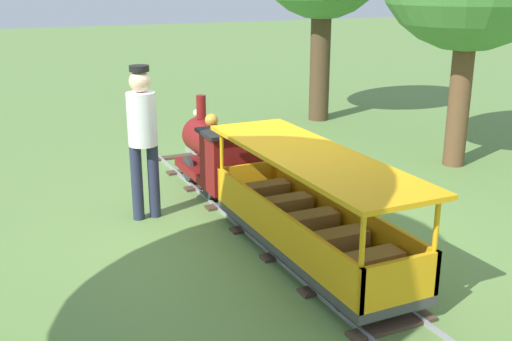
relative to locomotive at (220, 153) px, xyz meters
name	(u,v)px	position (x,y,z in m)	size (l,w,h in m)	color
ground_plane	(267,229)	(0.00, -1.27, -0.48)	(60.00, 60.00, 0.00)	#608442
track	(264,225)	(0.00, -1.21, -0.47)	(0.73, 6.40, 0.04)	gray
locomotive	(220,153)	(0.00, 0.00, 0.00)	(0.69, 1.44, 1.03)	maroon
passenger_car	(309,218)	(0.00, -2.11, -0.06)	(0.79, 2.70, 0.97)	#3F3F3F
conductor_person	(143,131)	(-1.02, -0.44, 0.47)	(0.30, 0.30, 1.62)	#282D47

